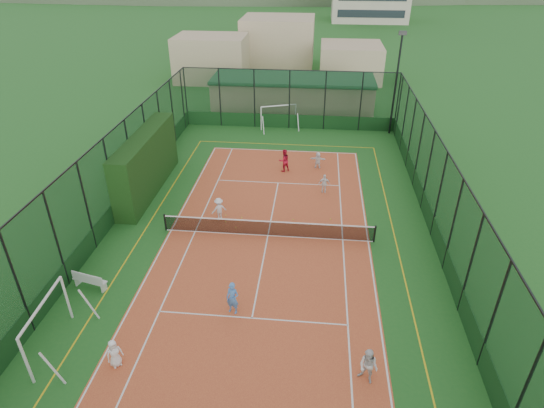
# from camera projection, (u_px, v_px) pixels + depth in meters

# --- Properties ---
(ground) EXTENTS (300.00, 300.00, 0.00)m
(ground) POSITION_uv_depth(u_px,v_px,m) (268.00, 236.00, 25.15)
(ground) COLOR #205F22
(ground) RESTS_ON ground
(court_slab) EXTENTS (11.17, 23.97, 0.01)m
(court_slab) POSITION_uv_depth(u_px,v_px,m) (268.00, 236.00, 25.15)
(court_slab) COLOR #A53624
(court_slab) RESTS_ON ground
(tennis_net) EXTENTS (11.67, 0.12, 1.06)m
(tennis_net) POSITION_uv_depth(u_px,v_px,m) (268.00, 228.00, 24.88)
(tennis_net) COLOR black
(tennis_net) RESTS_ON ground
(perimeter_fence) EXTENTS (18.12, 34.12, 5.00)m
(perimeter_fence) POSITION_uv_depth(u_px,v_px,m) (268.00, 196.00, 23.90)
(perimeter_fence) COLOR black
(perimeter_fence) RESTS_ON ground
(floodlight_ne) EXTENTS (0.60, 0.26, 8.25)m
(floodlight_ne) POSITION_uv_depth(u_px,v_px,m) (396.00, 85.00, 36.64)
(floodlight_ne) COLOR black
(floodlight_ne) RESTS_ON ground
(clubhouse) EXTENTS (15.20, 7.20, 3.15)m
(clubhouse) POSITION_uv_depth(u_px,v_px,m) (293.00, 94.00, 43.32)
(clubhouse) COLOR tan
(clubhouse) RESTS_ON ground
(hedge_left) EXTENTS (1.30, 8.66, 3.79)m
(hedge_left) POSITION_uv_depth(u_px,v_px,m) (146.00, 163.00, 28.95)
(hedge_left) COLOR black
(hedge_left) RESTS_ON ground
(white_bench) EXTENTS (1.74, 0.84, 0.94)m
(white_bench) POSITION_uv_depth(u_px,v_px,m) (90.00, 280.00, 21.16)
(white_bench) COLOR white
(white_bench) RESTS_ON ground
(futsal_goal_near) EXTENTS (3.51, 1.20, 2.23)m
(futsal_goal_near) POSITION_uv_depth(u_px,v_px,m) (48.00, 327.00, 17.67)
(futsal_goal_near) COLOR white
(futsal_goal_near) RESTS_ON ground
(futsal_goal_far) EXTENTS (3.30, 1.93, 2.05)m
(futsal_goal_far) POSITION_uv_depth(u_px,v_px,m) (278.00, 117.00, 39.14)
(futsal_goal_far) COLOR white
(futsal_goal_far) RESTS_ON ground
(child_near_left) EXTENTS (0.71, 0.70, 1.23)m
(child_near_left) POSITION_uv_depth(u_px,v_px,m) (114.00, 353.00, 17.16)
(child_near_left) COLOR white
(child_near_left) RESTS_ON court_slab
(child_near_mid) EXTENTS (0.64, 0.50, 1.56)m
(child_near_mid) POSITION_uv_depth(u_px,v_px,m) (233.00, 298.00, 19.58)
(child_near_mid) COLOR #4B87D6
(child_near_mid) RESTS_ON court_slab
(child_near_right) EXTENTS (0.93, 0.88, 1.51)m
(child_near_right) POSITION_uv_depth(u_px,v_px,m) (368.00, 366.00, 16.46)
(child_near_right) COLOR silver
(child_near_right) RESTS_ON court_slab
(child_far_left) EXTENTS (1.03, 0.93, 1.39)m
(child_far_left) POSITION_uv_depth(u_px,v_px,m) (219.00, 209.00, 26.31)
(child_far_left) COLOR silver
(child_far_left) RESTS_ON court_slab
(child_far_right) EXTENTS (0.77, 0.35, 1.28)m
(child_far_right) POSITION_uv_depth(u_px,v_px,m) (324.00, 184.00, 29.17)
(child_far_right) COLOR white
(child_far_right) RESTS_ON court_slab
(child_far_back) EXTENTS (1.13, 0.42, 1.19)m
(child_far_back) POSITION_uv_depth(u_px,v_px,m) (318.00, 160.00, 32.44)
(child_far_back) COLOR white
(child_far_back) RESTS_ON court_slab
(coach) EXTENTS (1.00, 0.95, 1.63)m
(coach) POSITION_uv_depth(u_px,v_px,m) (284.00, 160.00, 31.87)
(coach) COLOR #B3132B
(coach) RESTS_ON court_slab
(tennis_balls) EXTENTS (6.26, 1.53, 0.07)m
(tennis_balls) POSITION_uv_depth(u_px,v_px,m) (259.00, 220.00, 26.50)
(tennis_balls) COLOR #CCE033
(tennis_balls) RESTS_ON court_slab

